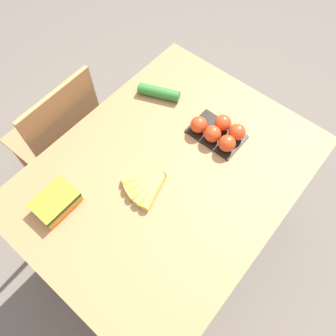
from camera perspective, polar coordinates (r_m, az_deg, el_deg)
name	(u,v)px	position (r m, az deg, el deg)	size (l,w,h in m)	color
ground_plane	(168,231)	(2.00, 0.00, -10.86)	(12.00, 12.00, 0.00)	#665B51
dining_table	(168,183)	(1.40, 0.00, -2.70)	(1.18, 0.91, 0.75)	#9E7044
chair	(62,138)	(1.82, -18.04, 5.01)	(0.43, 0.41, 0.90)	#A87547
banana_bunch	(147,185)	(1.26, -3.64, -2.95)	(0.17, 0.17, 0.03)	brown
tomato_pack	(219,132)	(1.38, 8.88, 6.26)	(0.15, 0.23, 0.08)	black
carrot_bag	(55,202)	(1.29, -19.06, -5.58)	(0.16, 0.12, 0.05)	orange
cucumber_near	(159,92)	(1.51, -1.62, 13.05)	(0.12, 0.19, 0.05)	#2D702D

